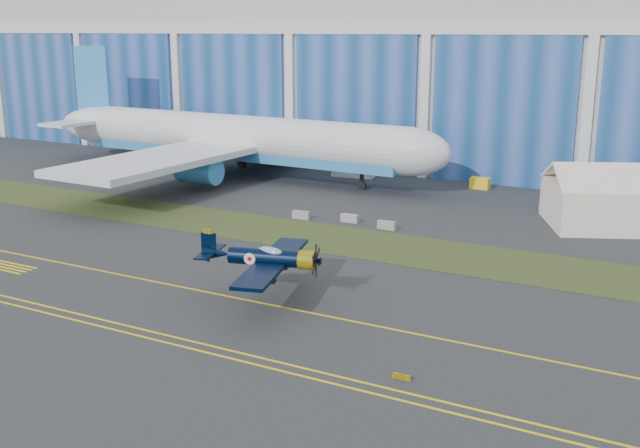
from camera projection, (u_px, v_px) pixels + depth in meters
The scene contains 16 objects.
ground at pixel (222, 271), 65.94m from camera, with size 260.00×260.00×0.00m, color #2F3135.
grass_median at pixel (301, 234), 77.84m from camera, with size 260.00×10.00×0.02m, color #475128.
hangar at pixel (474, 65), 123.25m from camera, with size 220.00×45.70×30.00m.
taxiway_centreline at pixel (186, 288), 61.68m from camera, with size 200.00×0.20×0.02m, color yellow.
edge_line_near at pixel (103, 327), 53.59m from camera, with size 80.00×0.20×0.02m, color yellow.
edge_line_far at pixel (113, 322), 54.44m from camera, with size 80.00×0.20×0.02m, color yellow.
hold_short_ladder at pixel (6, 266), 67.33m from camera, with size 6.00×2.40×0.02m, color yellow, non-canonical shape.
guard_board_right at pixel (401, 377), 45.55m from camera, with size 1.20×0.15×0.35m, color yellow.
warbird at pixel (265, 257), 57.97m from camera, with size 13.90×15.46×3.88m.
jetliner at pixel (238, 89), 105.96m from camera, with size 73.22×62.67×24.95m.
tent at pixel (621, 195), 80.29m from camera, with size 18.16×16.16×6.96m.
shipping_container at pixel (354, 168), 107.97m from camera, with size 6.05×2.42×2.62m, color silver.
tug at pixel (480, 183), 100.00m from camera, with size 2.51×1.57×1.46m, color yellow.
barrier_a at pixel (301, 215), 84.05m from camera, with size 2.00×0.60×0.90m, color gray.
barrier_b at pixel (350, 218), 82.57m from camera, with size 2.00×0.60×0.90m, color #9D9095.
barrier_c at pixel (387, 225), 79.65m from camera, with size 2.00×0.60×0.90m, color gray.
Camera 1 is at (37.49, -51.05, 20.69)m, focal length 42.00 mm.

